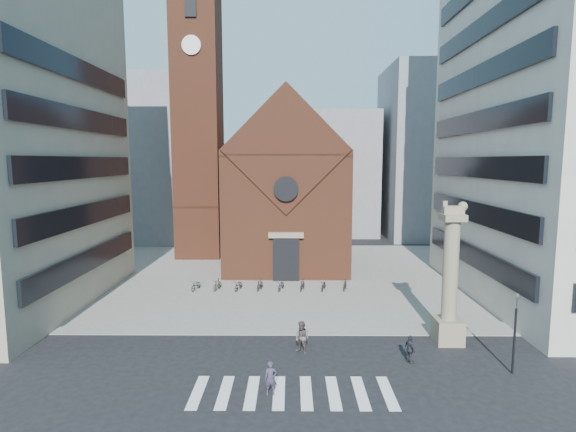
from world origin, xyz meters
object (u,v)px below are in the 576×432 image
at_px(pedestrian_1, 302,338).
at_px(pedestrian_2, 410,349).
at_px(lion_column, 450,287).
at_px(scooter_0, 196,285).
at_px(traffic_light, 515,331).
at_px(pedestrian_0, 271,378).

distance_m(pedestrian_1, pedestrian_2, 6.01).
bearing_deg(lion_column, scooter_0, 148.42).
relative_size(traffic_light, pedestrian_0, 2.66).
bearing_deg(pedestrian_1, lion_column, 48.59).
relative_size(pedestrian_1, scooter_0, 1.15).
distance_m(traffic_light, pedestrian_2, 5.38).
distance_m(pedestrian_1, scooter_0, 15.20).
height_order(pedestrian_0, pedestrian_2, pedestrian_0).
xyz_separation_m(traffic_light, scooter_0, (-19.63, 14.84, -1.81)).
bearing_deg(pedestrian_1, traffic_light, 26.00).
bearing_deg(pedestrian_0, pedestrian_1, 64.83).
xyz_separation_m(lion_column, traffic_light, (1.99, -4.00, -1.17)).
distance_m(pedestrian_0, pedestrian_1, 4.85).
bearing_deg(lion_column, pedestrian_0, -149.52).
bearing_deg(lion_column, pedestrian_2, -137.37).
height_order(traffic_light, pedestrian_1, traffic_light).
xyz_separation_m(pedestrian_2, scooter_0, (-14.61, 13.62, -0.30)).
height_order(pedestrian_1, pedestrian_2, pedestrian_1).
distance_m(pedestrian_0, scooter_0, 18.46).
bearing_deg(pedestrian_2, pedestrian_0, 96.89).
xyz_separation_m(traffic_light, pedestrian_1, (-10.90, 2.40, -1.35)).
xyz_separation_m(lion_column, pedestrian_1, (-8.91, -1.60, -2.52)).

